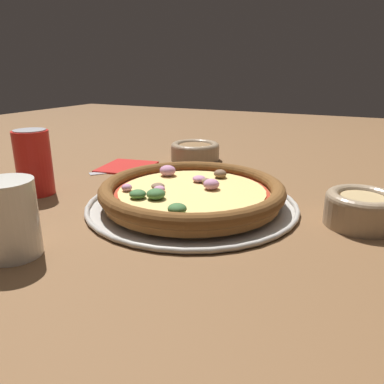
{
  "coord_description": "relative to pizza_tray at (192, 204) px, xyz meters",
  "views": [
    {
      "loc": [
        -0.27,
        0.55,
        0.23
      ],
      "look_at": [
        0.0,
        0.0,
        0.03
      ],
      "focal_mm": 35.0,
      "sensor_mm": 36.0,
      "label": 1
    }
  ],
  "objects": [
    {
      "name": "bowl_far",
      "position": [
        0.15,
        -0.32,
        0.02
      ],
      "size": [
        0.13,
        0.13,
        0.05
      ],
      "color": "#9E8466",
      "rests_on": "ground_plane"
    },
    {
      "name": "beverage_can",
      "position": [
        0.3,
        0.07,
        0.06
      ],
      "size": [
        0.07,
        0.07,
        0.12
      ],
      "color": "red",
      "rests_on": "ground_plane"
    },
    {
      "name": "napkin",
      "position": [
        0.26,
        -0.17,
        -0.0
      ],
      "size": [
        0.14,
        0.15,
        0.01
      ],
      "rotation": [
        0.0,
        0.0,
        0.17
      ],
      "color": "#B2231E",
      "rests_on": "ground_plane"
    },
    {
      "name": "drinking_cup",
      "position": [
        0.13,
        0.26,
        0.05
      ],
      "size": [
        0.07,
        0.07,
        0.1
      ],
      "color": "silver",
      "rests_on": "ground_plane"
    },
    {
      "name": "pizza",
      "position": [
        0.0,
        0.0,
        0.02
      ],
      "size": [
        0.32,
        0.32,
        0.04
      ],
      "color": "#A86B33",
      "rests_on": "pizza_tray"
    },
    {
      "name": "fork",
      "position": [
        0.26,
        -0.14,
        -0.0
      ],
      "size": [
        0.12,
        0.14,
        0.0
      ],
      "rotation": [
        0.0,
        0.0,
        7.18
      ],
      "color": "#B7B7BC",
      "rests_on": "ground_plane"
    },
    {
      "name": "ground_plane",
      "position": [
        0.0,
        0.0,
        -0.0
      ],
      "size": [
        3.0,
        3.0,
        0.0
      ],
      "primitive_type": "plane",
      "color": "brown"
    },
    {
      "name": "pizza_tray",
      "position": [
        0.0,
        0.0,
        0.0
      ],
      "size": [
        0.37,
        0.37,
        0.01
      ],
      "color": "#B7B2A8",
      "rests_on": "ground_plane"
    },
    {
      "name": "bowl_near",
      "position": [
        -0.27,
        -0.04,
        0.02
      ],
      "size": [
        0.11,
        0.11,
        0.05
      ],
      "color": "#9E8466",
      "rests_on": "ground_plane"
    }
  ]
}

